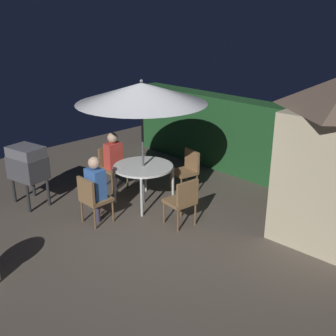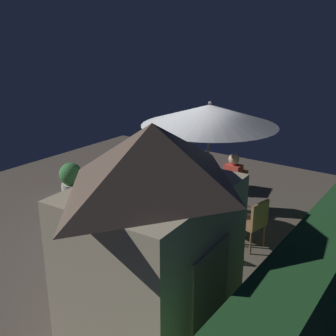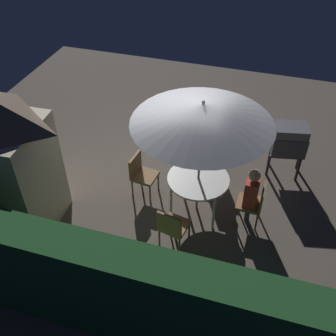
{
  "view_description": "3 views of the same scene",
  "coord_description": "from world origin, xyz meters",
  "px_view_note": "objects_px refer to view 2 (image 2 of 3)",
  "views": [
    {
      "loc": [
        4.9,
        -4.16,
        3.6
      ],
      "look_at": [
        -0.13,
        0.75,
        0.95
      ],
      "focal_mm": 44.09,
      "sensor_mm": 36.0,
      "label": 1
    },
    {
      "loc": [
        5.46,
        4.36,
        3.65
      ],
      "look_at": [
        -0.44,
        0.14,
        1.22
      ],
      "focal_mm": 43.99,
      "sensor_mm": 36.0,
      "label": 2
    },
    {
      "loc": [
        -1.91,
        6.24,
        5.77
      ],
      "look_at": [
        -0.25,
        0.77,
        0.9
      ],
      "focal_mm": 42.45,
      "sensor_mm": 36.0,
      "label": 3
    }
  ],
  "objects_px": {
    "patio_table": "(207,193)",
    "patio_umbrella": "(209,115)",
    "garden_shed": "(154,253)",
    "chair_far_side": "(155,190)",
    "person_in_red": "(233,176)",
    "chair_toward_house": "(253,221)",
    "potted_plant_by_shed": "(71,179)",
    "chair_toward_hedge": "(164,224)",
    "person_in_blue": "(158,179)",
    "bbq_grill": "(180,154)",
    "chair_near_shed": "(234,187)"
  },
  "relations": [
    {
      "from": "patio_umbrella",
      "to": "chair_far_side",
      "type": "bearing_deg",
      "value": -89.26
    },
    {
      "from": "chair_far_side",
      "to": "chair_toward_house",
      "type": "distance_m",
      "value": 2.28
    },
    {
      "from": "potted_plant_by_shed",
      "to": "person_in_blue",
      "type": "height_order",
      "value": "person_in_blue"
    },
    {
      "from": "chair_far_side",
      "to": "patio_table",
      "type": "bearing_deg",
      "value": 90.74
    },
    {
      "from": "chair_toward_hedge",
      "to": "person_in_red",
      "type": "relative_size",
      "value": 0.71
    },
    {
      "from": "chair_far_side",
      "to": "chair_toward_house",
      "type": "xyz_separation_m",
      "value": [
        0.18,
        2.27,
        0.0
      ]
    },
    {
      "from": "patio_table",
      "to": "potted_plant_by_shed",
      "type": "distance_m",
      "value": 3.41
    },
    {
      "from": "bbq_grill",
      "to": "garden_shed",
      "type": "bearing_deg",
      "value": 30.99
    },
    {
      "from": "patio_umbrella",
      "to": "chair_toward_hedge",
      "type": "relative_size",
      "value": 2.74
    },
    {
      "from": "patio_umbrella",
      "to": "bbq_grill",
      "type": "xyz_separation_m",
      "value": [
        -1.54,
        -1.64,
        -1.37
      ]
    },
    {
      "from": "garden_shed",
      "to": "chair_far_side",
      "type": "relative_size",
      "value": 3.14
    },
    {
      "from": "chair_far_side",
      "to": "person_in_red",
      "type": "xyz_separation_m",
      "value": [
        -1.02,
        1.25,
        0.26
      ]
    },
    {
      "from": "bbq_grill",
      "to": "chair_toward_hedge",
      "type": "xyz_separation_m",
      "value": [
        2.75,
        1.5,
        -0.33
      ]
    },
    {
      "from": "person_in_blue",
      "to": "person_in_red",
      "type": "bearing_deg",
      "value": 131.1
    },
    {
      "from": "bbq_grill",
      "to": "chair_near_shed",
      "type": "relative_size",
      "value": 1.33
    },
    {
      "from": "patio_umbrella",
      "to": "potted_plant_by_shed",
      "type": "bearing_deg",
      "value": -83.6
    },
    {
      "from": "person_in_red",
      "to": "garden_shed",
      "type": "bearing_deg",
      "value": 16.05
    },
    {
      "from": "chair_toward_house",
      "to": "chair_toward_hedge",
      "type": "bearing_deg",
      "value": -49.62
    },
    {
      "from": "bbq_grill",
      "to": "chair_far_side",
      "type": "distance_m",
      "value": 1.64
    },
    {
      "from": "chair_toward_house",
      "to": "potted_plant_by_shed",
      "type": "bearing_deg",
      "value": -87.69
    },
    {
      "from": "chair_toward_house",
      "to": "patio_table",
      "type": "bearing_deg",
      "value": -100.8
    },
    {
      "from": "patio_table",
      "to": "patio_umbrella",
      "type": "bearing_deg",
      "value": -153.43
    },
    {
      "from": "potted_plant_by_shed",
      "to": "chair_toward_house",
      "type": "bearing_deg",
      "value": 92.31
    },
    {
      "from": "person_in_blue",
      "to": "chair_near_shed",
      "type": "bearing_deg",
      "value": 133.34
    },
    {
      "from": "person_in_red",
      "to": "potted_plant_by_shed",
      "type": "bearing_deg",
      "value": -67.91
    },
    {
      "from": "garden_shed",
      "to": "patio_table",
      "type": "xyz_separation_m",
      "value": [
        -3.3,
        -1.27,
        -0.71
      ]
    },
    {
      "from": "bbq_grill",
      "to": "chair_toward_house",
      "type": "distance_m",
      "value": 3.22
    },
    {
      "from": "person_in_red",
      "to": "bbq_grill",
      "type": "bearing_deg",
      "value": -107.76
    },
    {
      "from": "bbq_grill",
      "to": "chair_far_side",
      "type": "bearing_deg",
      "value": 14.95
    },
    {
      "from": "chair_far_side",
      "to": "chair_toward_house",
      "type": "relative_size",
      "value": 1.0
    },
    {
      "from": "patio_umbrella",
      "to": "garden_shed",
      "type": "bearing_deg",
      "value": 21.04
    },
    {
      "from": "patio_table",
      "to": "chair_toward_hedge",
      "type": "relative_size",
      "value": 1.31
    },
    {
      "from": "garden_shed",
      "to": "chair_far_side",
      "type": "height_order",
      "value": "garden_shed"
    },
    {
      "from": "garden_shed",
      "to": "patio_umbrella",
      "type": "distance_m",
      "value": 3.63
    },
    {
      "from": "person_in_red",
      "to": "patio_table",
      "type": "bearing_deg",
      "value": -1.78
    },
    {
      "from": "chair_toward_hedge",
      "to": "person_in_blue",
      "type": "bearing_deg",
      "value": -140.0
    },
    {
      "from": "patio_table",
      "to": "chair_near_shed",
      "type": "bearing_deg",
      "value": 178.22
    },
    {
      "from": "patio_table",
      "to": "chair_near_shed",
      "type": "xyz_separation_m",
      "value": [
        -1.09,
        0.03,
        -0.21
      ]
    },
    {
      "from": "garden_shed",
      "to": "patio_table",
      "type": "height_order",
      "value": "garden_shed"
    },
    {
      "from": "chair_near_shed",
      "to": "person_in_blue",
      "type": "relative_size",
      "value": 0.71
    },
    {
      "from": "chair_near_shed",
      "to": "person_in_red",
      "type": "distance_m",
      "value": 0.28
    },
    {
      "from": "chair_toward_house",
      "to": "potted_plant_by_shed",
      "type": "xyz_separation_m",
      "value": [
        0.18,
        -4.42,
        -0.11
      ]
    },
    {
      "from": "person_in_blue",
      "to": "patio_umbrella",
      "type": "bearing_deg",
      "value": 90.74
    },
    {
      "from": "chair_near_shed",
      "to": "person_in_blue",
      "type": "distance_m",
      "value": 1.63
    },
    {
      "from": "garden_shed",
      "to": "bbq_grill",
      "type": "xyz_separation_m",
      "value": [
        -4.84,
        -2.91,
        -0.59
      ]
    },
    {
      "from": "chair_toward_hedge",
      "to": "potted_plant_by_shed",
      "type": "bearing_deg",
      "value": -104.35
    },
    {
      "from": "chair_near_shed",
      "to": "chair_toward_hedge",
      "type": "height_order",
      "value": "same"
    },
    {
      "from": "patio_umbrella",
      "to": "chair_toward_hedge",
      "type": "distance_m",
      "value": 2.09
    },
    {
      "from": "patio_table",
      "to": "patio_umbrella",
      "type": "height_order",
      "value": "patio_umbrella"
    },
    {
      "from": "bbq_grill",
      "to": "person_in_red",
      "type": "height_order",
      "value": "person_in_red"
    }
  ]
}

